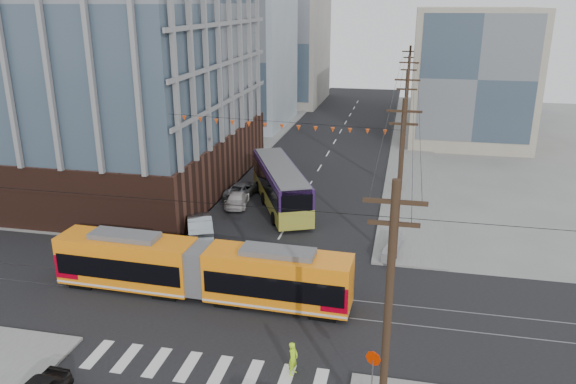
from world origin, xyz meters
TOP-DOWN VIEW (x-y plane):
  - ground at (0.00, 0.00)m, footprint 160.00×160.00m
  - office_building at (-22.00, 23.00)m, footprint 30.00×25.00m
  - bg_bldg_nw_near at (-17.00, 52.00)m, footprint 18.00×16.00m
  - bg_bldg_ne_near at (16.00, 48.00)m, footprint 14.00×14.00m
  - bg_bldg_nw_far at (-14.00, 72.00)m, footprint 16.00×18.00m
  - bg_bldg_ne_far at (18.00, 68.00)m, footprint 16.00×16.00m
  - utility_pole_near at (8.50, -6.00)m, footprint 0.30×0.30m
  - utility_pole_far at (8.50, 56.00)m, footprint 0.30×0.30m
  - streetcar at (-2.59, 3.64)m, footprint 17.91×3.08m
  - city_bus at (-1.47, 19.93)m, footprint 7.76×12.88m
  - parked_car_silver at (-5.91, 12.29)m, footprint 3.66×5.38m
  - parked_car_white at (-5.09, 19.10)m, footprint 2.38×4.52m
  - parked_car_grey at (-5.44, 21.68)m, footprint 2.53×4.71m
  - pedestrian at (4.25, -2.45)m, footprint 0.54×0.69m
  - stop_sign at (7.98, -3.52)m, footprint 0.91×0.91m
  - jersey_barrier at (8.30, 12.10)m, footprint 1.65×4.41m

SIDE VIEW (x-z plane):
  - ground at x=0.00m, z-range 0.00..0.00m
  - jersey_barrier at x=8.30m, z-range 0.00..0.86m
  - parked_car_white at x=-5.09m, z-range 0.00..1.25m
  - parked_car_grey at x=-5.44m, z-range 0.00..1.26m
  - pedestrian at x=4.25m, z-range 0.00..1.68m
  - parked_car_silver at x=-5.91m, z-range 0.00..1.68m
  - stop_sign at x=7.98m, z-range 0.00..2.33m
  - streetcar at x=-2.59m, z-range 0.00..3.44m
  - city_bus at x=-1.47m, z-range 0.00..3.64m
  - utility_pole_near at x=8.50m, z-range 0.00..11.00m
  - utility_pole_far at x=8.50m, z-range 0.00..11.00m
  - bg_bldg_ne_far at x=18.00m, z-range 0.00..14.00m
  - bg_bldg_ne_near at x=16.00m, z-range 0.00..16.00m
  - bg_bldg_nw_near at x=-17.00m, z-range 0.00..18.00m
  - bg_bldg_nw_far at x=-14.00m, z-range 0.00..20.00m
  - office_building at x=-22.00m, z-range 0.00..28.60m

